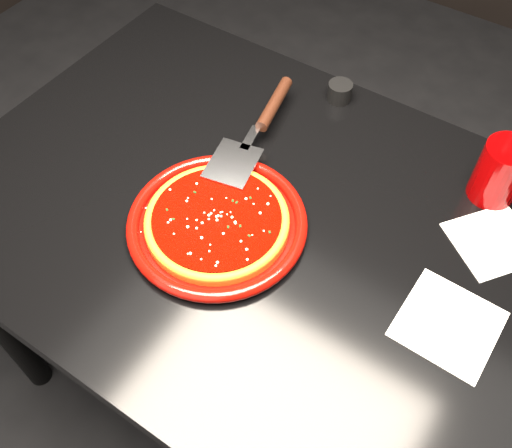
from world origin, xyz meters
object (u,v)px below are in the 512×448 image
Objects in this scene: cup at (500,172)px; pizza_server at (256,130)px; plate at (217,223)px; ramekin at (340,92)px; table at (270,320)px.

pizza_server is at bearing -162.36° from cup.
plate is 6.21× the size of ramekin.
pizza_server is at bearing -108.27° from ramekin.
table is 0.59m from cup.
pizza_server is at bearing 133.77° from table.
ramekin reaches higher than table.
ramekin is at bearing 99.98° from table.
cup is at bearing 42.46° from plate.
table is 0.40m from plate.
table is 24.00× the size of ramekin.
plate is (-0.07, -0.07, 0.39)m from table.
cup is 0.36m from ramekin.
table is at bearing -58.11° from pizza_server.
table is 10.33× the size of cup.
pizza_server is 6.99× the size of ramekin.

